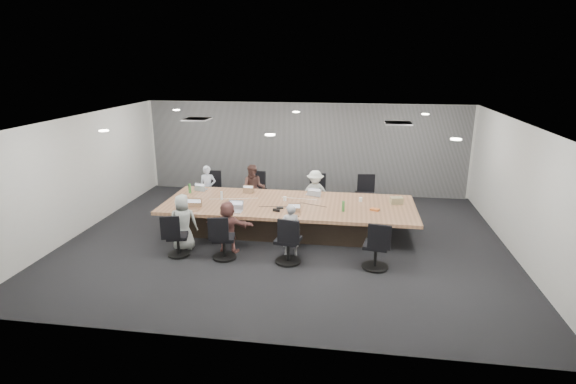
# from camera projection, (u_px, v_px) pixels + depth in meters

# --- Properties ---
(floor) EXTENTS (10.00, 8.00, 0.00)m
(floor) POSITION_uv_depth(u_px,v_px,m) (286.00, 240.00, 10.53)
(floor) COLOR black
(floor) RESTS_ON ground
(ceiling) EXTENTS (10.00, 8.00, 0.00)m
(ceiling) POSITION_uv_depth(u_px,v_px,m) (285.00, 120.00, 9.73)
(ceiling) COLOR white
(ceiling) RESTS_ON wall_back
(wall_back) EXTENTS (10.00, 0.00, 2.80)m
(wall_back) POSITION_uv_depth(u_px,v_px,m) (305.00, 148.00, 13.92)
(wall_back) COLOR beige
(wall_back) RESTS_ON ground
(wall_front) EXTENTS (10.00, 0.00, 2.80)m
(wall_front) POSITION_uv_depth(u_px,v_px,m) (242.00, 256.00, 6.34)
(wall_front) COLOR beige
(wall_front) RESTS_ON ground
(wall_left) EXTENTS (0.00, 8.00, 2.80)m
(wall_left) POSITION_uv_depth(u_px,v_px,m) (81.00, 174.00, 10.83)
(wall_left) COLOR beige
(wall_left) RESTS_ON ground
(wall_right) EXTENTS (0.00, 8.00, 2.80)m
(wall_right) POSITION_uv_depth(u_px,v_px,m) (520.00, 191.00, 9.43)
(wall_right) COLOR beige
(wall_right) RESTS_ON ground
(curtain) EXTENTS (9.80, 0.04, 2.80)m
(curtain) POSITION_uv_depth(u_px,v_px,m) (305.00, 149.00, 13.85)
(curtain) COLOR slate
(curtain) RESTS_ON ground
(conference_table) EXTENTS (6.00, 2.20, 0.74)m
(conference_table) POSITION_uv_depth(u_px,v_px,m) (289.00, 216.00, 10.89)
(conference_table) COLOR #30251C
(conference_table) RESTS_ON ground
(chair_0) EXTENTS (0.54, 0.54, 0.78)m
(chair_0) POSITION_uv_depth(u_px,v_px,m) (212.00, 193.00, 12.85)
(chair_0) COLOR black
(chair_0) RESTS_ON ground
(chair_1) EXTENTS (0.60, 0.60, 0.84)m
(chair_1) POSITION_uv_depth(u_px,v_px,m) (257.00, 194.00, 12.66)
(chair_1) COLOR black
(chair_1) RESTS_ON ground
(chair_2) EXTENTS (0.61, 0.61, 0.83)m
(chair_2) POSITION_uv_depth(u_px,v_px,m) (316.00, 196.00, 12.42)
(chair_2) COLOR black
(chair_2) RESTS_ON ground
(chair_3) EXTENTS (0.64, 0.64, 0.87)m
(chair_3) POSITION_uv_depth(u_px,v_px,m) (365.00, 198.00, 12.23)
(chair_3) COLOR black
(chair_3) RESTS_ON ground
(chair_4) EXTENTS (0.61, 0.61, 0.73)m
(chair_4) POSITION_uv_depth(u_px,v_px,m) (178.00, 240.00, 9.59)
(chair_4) COLOR black
(chair_4) RESTS_ON ground
(chair_5) EXTENTS (0.62, 0.62, 0.78)m
(chair_5) POSITION_uv_depth(u_px,v_px,m) (224.00, 241.00, 9.44)
(chair_5) COLOR black
(chair_5) RESTS_ON ground
(chair_6) EXTENTS (0.66, 0.66, 0.84)m
(chair_6) POSITION_uv_depth(u_px,v_px,m) (288.00, 244.00, 9.24)
(chair_6) COLOR black
(chair_6) RESTS_ON ground
(chair_7) EXTENTS (0.65, 0.65, 0.83)m
(chair_7) POSITION_uv_depth(u_px,v_px,m) (376.00, 249.00, 8.99)
(chair_7) COLOR black
(chair_7) RESTS_ON ground
(person_0) EXTENTS (0.50, 0.37, 1.26)m
(person_0) POSITION_uv_depth(u_px,v_px,m) (208.00, 188.00, 12.45)
(person_0) COLOR #ADB5C8
(person_0) RESTS_ON ground
(laptop_0) EXTENTS (0.33, 0.26, 0.02)m
(laptop_0) POSITION_uv_depth(u_px,v_px,m) (201.00, 189.00, 11.89)
(laptop_0) COLOR #B2B2B7
(laptop_0) RESTS_ON conference_table
(person_1) EXTENTS (0.69, 0.56, 1.33)m
(person_1) POSITION_uv_depth(u_px,v_px,m) (254.00, 189.00, 12.26)
(person_1) COLOR #4B312B
(person_1) RESTS_ON ground
(laptop_1) EXTENTS (0.30, 0.22, 0.02)m
(laptop_1) POSITION_uv_depth(u_px,v_px,m) (249.00, 191.00, 11.71)
(laptop_1) COLOR #8C6647
(laptop_1) RESTS_ON conference_table
(person_2) EXTENTS (0.83, 0.51, 1.24)m
(person_2) POSITION_uv_depth(u_px,v_px,m) (315.00, 193.00, 12.03)
(person_2) COLOR silver
(person_2) RESTS_ON ground
(laptop_2) EXTENTS (0.40, 0.32, 0.02)m
(laptop_2) POSITION_uv_depth(u_px,v_px,m) (313.00, 194.00, 11.47)
(laptop_2) COLOR #B2B2B7
(laptop_2) RESTS_ON conference_table
(person_4) EXTENTS (0.69, 0.53, 1.26)m
(person_4) POSITION_uv_depth(u_px,v_px,m) (183.00, 222.00, 9.84)
(person_4) COLOR #9BA19A
(person_4) RESTS_ON ground
(laptop_4) EXTENTS (0.37, 0.27, 0.02)m
(laptop_4) POSITION_uv_depth(u_px,v_px,m) (191.00, 209.00, 10.33)
(laptop_4) COLOR #8C6647
(laptop_4) RESTS_ON conference_table
(person_5) EXTENTS (1.10, 0.42, 1.16)m
(person_5) POSITION_uv_depth(u_px,v_px,m) (228.00, 227.00, 9.72)
(person_5) COLOR brown
(person_5) RESTS_ON ground
(laptop_5) EXTENTS (0.35, 0.24, 0.02)m
(laptop_5) POSITION_uv_depth(u_px,v_px,m) (234.00, 211.00, 10.19)
(laptop_5) COLOR #B2B2B7
(laptop_5) RESTS_ON conference_table
(person_6) EXTENTS (0.47, 0.36, 1.17)m
(person_6) POSITION_uv_depth(u_px,v_px,m) (290.00, 230.00, 9.52)
(person_6) COLOR #A9AAAE
(person_6) RESTS_ON ground
(laptop_6) EXTENTS (0.31, 0.22, 0.02)m
(laptop_6) POSITION_uv_depth(u_px,v_px,m) (294.00, 214.00, 10.00)
(laptop_6) COLOR #8C6647
(laptop_6) RESTS_ON conference_table
(bottle_green_left) EXTENTS (0.09, 0.09, 0.24)m
(bottle_green_left) POSITION_uv_depth(u_px,v_px,m) (190.00, 188.00, 11.58)
(bottle_green_left) COLOR #347632
(bottle_green_left) RESTS_ON conference_table
(bottle_green_right) EXTENTS (0.07, 0.07, 0.24)m
(bottle_green_right) POSITION_uv_depth(u_px,v_px,m) (343.00, 206.00, 10.18)
(bottle_green_right) COLOR #347632
(bottle_green_right) RESTS_ON conference_table
(bottle_clear) EXTENTS (0.07, 0.07, 0.21)m
(bottle_clear) POSITION_uv_depth(u_px,v_px,m) (222.00, 196.00, 11.04)
(bottle_clear) COLOR silver
(bottle_clear) RESTS_ON conference_table
(cup_white_far) EXTENTS (0.09, 0.09, 0.10)m
(cup_white_far) POSITION_uv_depth(u_px,v_px,m) (285.00, 199.00, 10.97)
(cup_white_far) COLOR white
(cup_white_far) RESTS_ON conference_table
(cup_white_near) EXTENTS (0.10, 0.10, 0.10)m
(cup_white_near) POSITION_uv_depth(u_px,v_px,m) (361.00, 200.00, 10.90)
(cup_white_near) COLOR white
(cup_white_near) RESTS_ON conference_table
(mug_brown) EXTENTS (0.11, 0.11, 0.12)m
(mug_brown) POSITION_uv_depth(u_px,v_px,m) (185.00, 198.00, 11.03)
(mug_brown) COLOR brown
(mug_brown) RESTS_ON conference_table
(mic_left) EXTENTS (0.18, 0.14, 0.03)m
(mic_left) POSITION_uv_depth(u_px,v_px,m) (280.00, 208.00, 10.41)
(mic_left) COLOR black
(mic_left) RESTS_ON conference_table
(mic_right) EXTENTS (0.15, 0.12, 0.03)m
(mic_right) POSITION_uv_depth(u_px,v_px,m) (297.00, 206.00, 10.57)
(mic_right) COLOR black
(mic_right) RESTS_ON conference_table
(stapler) EXTENTS (0.18, 0.09, 0.06)m
(stapler) POSITION_uv_depth(u_px,v_px,m) (276.00, 210.00, 10.19)
(stapler) COLOR black
(stapler) RESTS_ON conference_table
(canvas_bag) EXTENTS (0.32, 0.24, 0.16)m
(canvas_bag) POSITION_uv_depth(u_px,v_px,m) (396.00, 201.00, 10.74)
(canvas_bag) COLOR #998C62
(canvas_bag) RESTS_ON conference_table
(snack_packet) EXTENTS (0.23, 0.19, 0.04)m
(snack_packet) POSITION_uv_depth(u_px,v_px,m) (375.00, 210.00, 10.27)
(snack_packet) COLOR #C45F27
(snack_packet) RESTS_ON conference_table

